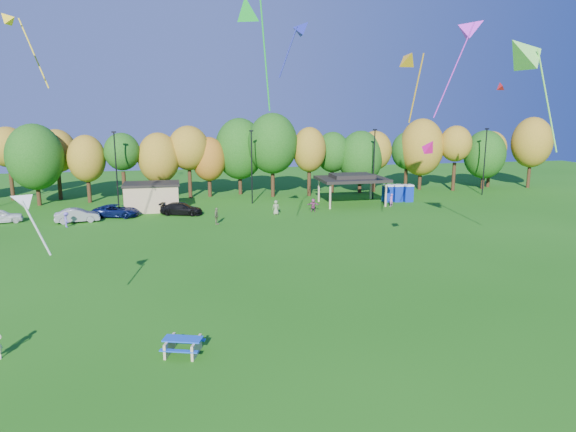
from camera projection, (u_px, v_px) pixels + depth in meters
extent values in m
plane|color=#19600F|center=(327.00, 346.00, 25.54)|extent=(160.00, 160.00, 0.00)
cylinder|color=black|center=(12.00, 184.00, 66.23)|extent=(0.50, 0.50, 4.12)
ellipsoid|color=olive|center=(8.00, 147.00, 65.25)|extent=(4.78, 4.78, 5.18)
cylinder|color=black|center=(38.00, 191.00, 62.63)|extent=(0.50, 0.50, 3.56)
ellipsoid|color=#144C0F|center=(35.00, 157.00, 61.78)|extent=(6.62, 6.62, 8.00)
cylinder|color=black|center=(60.00, 185.00, 66.82)|extent=(0.50, 0.50, 3.79)
ellipsoid|color=olive|center=(57.00, 151.00, 65.92)|extent=(4.94, 4.94, 5.58)
cylinder|color=black|center=(89.00, 189.00, 64.61)|extent=(0.50, 0.50, 3.34)
ellipsoid|color=olive|center=(87.00, 159.00, 63.81)|extent=(4.61, 4.61, 5.88)
cylinder|color=black|center=(124.00, 187.00, 65.28)|extent=(0.50, 0.50, 3.82)
ellipsoid|color=#144C0F|center=(122.00, 152.00, 64.37)|extent=(4.43, 4.43, 4.73)
cylinder|color=black|center=(160.00, 187.00, 66.87)|extent=(0.50, 0.50, 3.25)
ellipsoid|color=olive|center=(159.00, 158.00, 66.09)|extent=(5.33, 5.33, 6.53)
cylinder|color=black|center=(190.00, 183.00, 68.13)|extent=(0.50, 0.50, 3.96)
ellipsoid|color=olive|center=(189.00, 148.00, 67.19)|extent=(5.31, 5.31, 5.82)
cylinder|color=black|center=(210.00, 185.00, 69.01)|extent=(0.50, 0.50, 3.05)
ellipsoid|color=#995914|center=(209.00, 159.00, 68.29)|extent=(4.54, 4.54, 5.87)
cylinder|color=black|center=(240.00, 181.00, 70.95)|extent=(0.50, 0.50, 3.77)
ellipsoid|color=#144C0F|center=(240.00, 149.00, 70.05)|extent=(6.69, 6.69, 8.35)
cylinder|color=black|center=(273.00, 181.00, 68.86)|extent=(0.50, 0.50, 4.28)
ellipsoid|color=#144C0F|center=(273.00, 143.00, 67.84)|extent=(6.64, 6.64, 8.01)
cylinder|color=black|center=(309.00, 182.00, 69.61)|extent=(0.50, 0.50, 3.76)
ellipsoid|color=olive|center=(309.00, 150.00, 68.72)|extent=(4.49, 4.49, 6.02)
cylinder|color=black|center=(332.00, 181.00, 72.39)|extent=(0.50, 0.50, 3.43)
ellipsoid|color=#144C0F|center=(333.00, 152.00, 71.58)|extent=(4.77, 4.77, 5.63)
cylinder|color=black|center=(360.00, 182.00, 72.41)|extent=(0.50, 0.50, 2.95)
ellipsoid|color=#144C0F|center=(360.00, 158.00, 71.70)|extent=(6.14, 6.14, 7.54)
cylinder|color=black|center=(374.00, 179.00, 73.26)|extent=(0.50, 0.50, 3.52)
ellipsoid|color=olive|center=(375.00, 150.00, 72.42)|extent=(4.78, 4.78, 5.53)
cylinder|color=black|center=(406.00, 177.00, 76.02)|extent=(0.50, 0.50, 3.39)
ellipsoid|color=#144C0F|center=(407.00, 151.00, 75.21)|extent=(4.54, 4.54, 5.46)
cylinder|color=black|center=(420.00, 177.00, 75.09)|extent=(0.50, 0.50, 3.72)
ellipsoid|color=olive|center=(421.00, 147.00, 74.21)|extent=(6.32, 6.32, 8.24)
cylinder|color=black|center=(454.00, 177.00, 74.06)|extent=(0.50, 0.50, 4.06)
ellipsoid|color=olive|center=(456.00, 144.00, 73.09)|extent=(4.50, 4.50, 5.13)
cylinder|color=black|center=(483.00, 179.00, 75.71)|extent=(0.50, 0.50, 3.05)
ellipsoid|color=#144C0F|center=(485.00, 155.00, 74.99)|extent=(5.97, 5.97, 7.05)
cylinder|color=black|center=(488.00, 175.00, 77.53)|extent=(0.50, 0.50, 3.55)
ellipsoid|color=olive|center=(491.00, 148.00, 76.69)|extent=(4.60, 4.60, 4.99)
cylinder|color=black|center=(529.00, 174.00, 76.85)|extent=(0.50, 0.50, 4.07)
ellipsoid|color=olive|center=(532.00, 142.00, 75.88)|extent=(5.83, 5.83, 7.42)
cylinder|color=black|center=(116.00, 171.00, 60.05)|extent=(0.16, 0.16, 9.00)
cube|color=black|center=(114.00, 132.00, 59.14)|extent=(0.50, 0.25, 0.18)
cylinder|color=black|center=(252.00, 168.00, 63.33)|extent=(0.16, 0.16, 9.00)
cube|color=black|center=(251.00, 131.00, 62.41)|extent=(0.50, 0.25, 0.18)
cylinder|color=black|center=(374.00, 165.00, 66.60)|extent=(0.16, 0.16, 9.00)
cube|color=black|center=(375.00, 130.00, 65.69)|extent=(0.50, 0.25, 0.18)
cylinder|color=black|center=(484.00, 162.00, 69.88)|extent=(0.16, 0.16, 9.00)
cube|color=black|center=(487.00, 129.00, 68.96)|extent=(0.50, 0.25, 0.18)
cube|color=tan|center=(152.00, 198.00, 59.57)|extent=(6.00, 4.00, 3.00)
cube|color=black|center=(151.00, 184.00, 59.24)|extent=(6.30, 4.30, 0.25)
cylinder|color=tan|center=(330.00, 196.00, 60.41)|extent=(0.24, 0.24, 3.00)
cylinder|color=tan|center=(386.00, 194.00, 61.85)|extent=(0.24, 0.24, 3.00)
cylinder|color=tan|center=(319.00, 190.00, 65.20)|extent=(0.24, 0.24, 3.00)
cylinder|color=tan|center=(371.00, 188.00, 66.63)|extent=(0.24, 0.24, 3.00)
cube|color=black|center=(352.00, 179.00, 63.19)|extent=(8.20, 6.20, 0.35)
cube|color=black|center=(352.00, 176.00, 63.11)|extent=(5.00, 3.50, 0.45)
cube|color=#0C27A1|center=(387.00, 194.00, 65.30)|extent=(1.10, 1.10, 2.00)
cube|color=silver|center=(388.00, 186.00, 65.07)|extent=(1.15, 1.15, 0.18)
cube|color=#0C27A1|center=(397.00, 194.00, 65.43)|extent=(1.10, 1.10, 2.00)
cube|color=silver|center=(398.00, 185.00, 65.21)|extent=(1.15, 1.15, 0.18)
cube|color=#0C27A1|center=(408.00, 194.00, 65.45)|extent=(1.10, 1.10, 2.00)
cube|color=silver|center=(408.00, 185.00, 65.23)|extent=(1.15, 1.15, 0.18)
cube|color=tan|center=(170.00, 346.00, 24.74)|extent=(0.59, 1.44, 0.74)
cube|color=tan|center=(196.00, 347.00, 24.59)|extent=(0.59, 1.44, 0.74)
cube|color=blue|center=(183.00, 339.00, 24.59)|extent=(1.99, 1.32, 0.06)
cube|color=blue|center=(179.00, 351.00, 24.04)|extent=(1.83, 0.83, 0.05)
cube|color=blue|center=(187.00, 339.00, 25.27)|extent=(1.83, 0.83, 0.05)
imported|color=white|center=(0.00, 216.00, 52.99)|extent=(4.56, 2.82, 1.45)
imported|color=gray|center=(77.00, 215.00, 53.42)|extent=(4.61, 2.19, 1.46)
imported|color=#0B1545|center=(116.00, 211.00, 56.09)|extent=(5.36, 3.51, 1.37)
imported|color=black|center=(181.00, 209.00, 57.25)|extent=(5.07, 3.28, 1.37)
imported|color=#893965|center=(313.00, 205.00, 59.05)|extent=(1.48, 0.67, 1.54)
imported|color=#6755BD|center=(66.00, 220.00, 51.17)|extent=(0.90, 1.13, 1.53)
imported|color=olive|center=(216.00, 216.00, 52.33)|extent=(0.67, 1.10, 1.76)
imported|color=#B756AA|center=(391.00, 200.00, 62.22)|extent=(0.68, 0.61, 1.56)
imported|color=gray|center=(276.00, 208.00, 57.25)|extent=(0.84, 0.59, 1.64)
cone|color=red|center=(501.00, 85.00, 53.19)|extent=(1.19, 1.42, 1.21)
cone|color=white|center=(19.00, 200.00, 24.57)|extent=(1.59, 1.50, 1.30)
cylinder|color=white|center=(37.00, 229.00, 24.56)|extent=(1.01, 0.66, 2.85)
cone|color=navy|center=(303.00, 27.00, 38.63)|extent=(1.69, 1.30, 1.62)
cylinder|color=navy|center=(288.00, 52.00, 38.69)|extent=(1.47, 0.18, 3.79)
cone|color=green|center=(247.00, 7.00, 32.50)|extent=(2.41, 2.73, 2.25)
cylinder|color=green|center=(265.00, 56.00, 31.45)|extent=(1.04, 2.34, 6.61)
cone|color=#E40C74|center=(430.00, 146.00, 33.63)|extent=(1.43, 1.61, 1.30)
cone|color=yellow|center=(6.00, 18.00, 34.50)|extent=(1.51, 1.29, 1.28)
cylinder|color=yellow|center=(34.00, 54.00, 35.68)|extent=(1.75, 0.63, 4.73)
cone|color=gold|center=(409.00, 58.00, 37.20)|extent=(1.39, 1.79, 1.79)
cylinder|color=gold|center=(416.00, 89.00, 36.22)|extent=(0.15, 1.81, 4.73)
cone|color=#7AEC53|center=(521.00, 51.00, 32.62)|extent=(3.37, 2.67, 3.16)
cylinder|color=#7AEC53|center=(547.00, 102.00, 33.47)|extent=(2.48, 0.37, 6.61)
cone|color=#D02AE0|center=(474.00, 27.00, 42.57)|extent=(3.25, 2.92, 2.70)
cylinder|color=#D02AE0|center=(454.00, 71.00, 41.92)|extent=(2.63, 1.24, 7.55)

